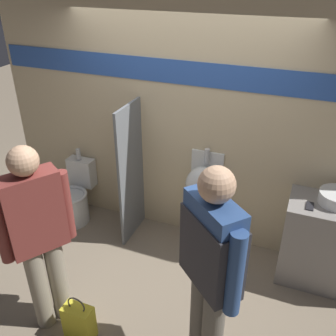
{
  "coord_description": "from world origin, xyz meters",
  "views": [
    {
      "loc": [
        1.25,
        -2.95,
        2.91
      ],
      "look_at": [
        0.0,
        0.17,
        1.05
      ],
      "focal_mm": 40.0,
      "sensor_mm": 36.0,
      "label": 1
    }
  ],
  "objects_px": {
    "shopping_bag": "(79,322)",
    "person_with_lanyard": "(39,235)",
    "urinal_near_counter": "(203,185)",
    "toilet": "(74,199)",
    "person_in_vest": "(211,264)",
    "cell_phone": "(310,206)"
  },
  "relations": [
    {
      "from": "urinal_near_counter",
      "to": "toilet",
      "type": "distance_m",
      "value": 1.7
    },
    {
      "from": "person_with_lanyard",
      "to": "urinal_near_counter",
      "type": "bearing_deg",
      "value": 1.81
    },
    {
      "from": "cell_phone",
      "to": "shopping_bag",
      "type": "distance_m",
      "value": 2.32
    },
    {
      "from": "cell_phone",
      "to": "person_with_lanyard",
      "type": "height_order",
      "value": "person_with_lanyard"
    },
    {
      "from": "cell_phone",
      "to": "person_with_lanyard",
      "type": "relative_size",
      "value": 0.08
    },
    {
      "from": "toilet",
      "to": "shopping_bag",
      "type": "bearing_deg",
      "value": -54.81
    },
    {
      "from": "shopping_bag",
      "to": "person_with_lanyard",
      "type": "bearing_deg",
      "value": 166.29
    },
    {
      "from": "cell_phone",
      "to": "person_in_vest",
      "type": "height_order",
      "value": "person_in_vest"
    },
    {
      "from": "cell_phone",
      "to": "person_in_vest",
      "type": "xyz_separation_m",
      "value": [
        -0.61,
        -1.24,
        0.15
      ]
    },
    {
      "from": "cell_phone",
      "to": "shopping_bag",
      "type": "xyz_separation_m",
      "value": [
        -1.69,
        -1.42,
        -0.74
      ]
    },
    {
      "from": "cell_phone",
      "to": "person_in_vest",
      "type": "distance_m",
      "value": 1.39
    },
    {
      "from": "urinal_near_counter",
      "to": "person_with_lanyard",
      "type": "xyz_separation_m",
      "value": [
        -0.92,
        -1.55,
        0.21
      ]
    },
    {
      "from": "toilet",
      "to": "shopping_bag",
      "type": "relative_size",
      "value": 1.9
    },
    {
      "from": "urinal_near_counter",
      "to": "shopping_bag",
      "type": "relative_size",
      "value": 2.47
    },
    {
      "from": "shopping_bag",
      "to": "urinal_near_counter",
      "type": "bearing_deg",
      "value": 70.13
    },
    {
      "from": "person_in_vest",
      "to": "person_with_lanyard",
      "type": "relative_size",
      "value": 1.04
    },
    {
      "from": "person_in_vest",
      "to": "shopping_bag",
      "type": "relative_size",
      "value": 3.91
    },
    {
      "from": "cell_phone",
      "to": "toilet",
      "type": "height_order",
      "value": "cell_phone"
    },
    {
      "from": "toilet",
      "to": "person_with_lanyard",
      "type": "height_order",
      "value": "person_with_lanyard"
    },
    {
      "from": "urinal_near_counter",
      "to": "person_in_vest",
      "type": "xyz_separation_m",
      "value": [
        0.49,
        -1.45,
        0.3
      ]
    },
    {
      "from": "toilet",
      "to": "shopping_bag",
      "type": "height_order",
      "value": "toilet"
    },
    {
      "from": "person_with_lanyard",
      "to": "toilet",
      "type": "bearing_deg",
      "value": 59.41
    }
  ]
}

